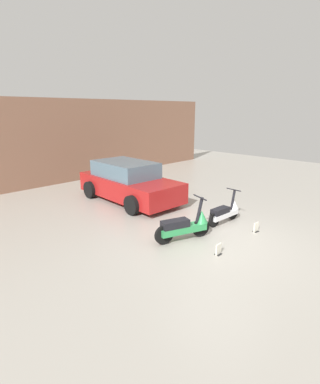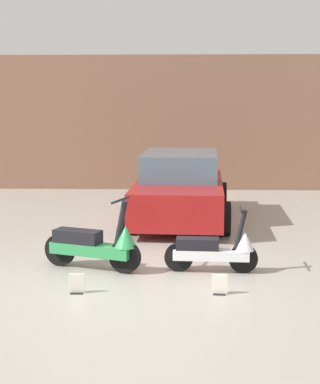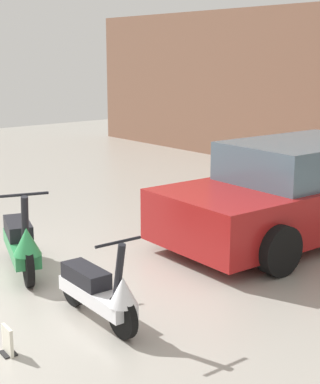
{
  "view_description": "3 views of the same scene",
  "coord_description": "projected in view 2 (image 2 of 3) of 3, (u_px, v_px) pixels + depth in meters",
  "views": [
    {
      "loc": [
        -5.91,
        -3.77,
        3.2
      ],
      "look_at": [
        0.55,
        2.57,
        0.7
      ],
      "focal_mm": 28.0,
      "sensor_mm": 36.0,
      "label": 1
    },
    {
      "loc": [
        0.8,
        -7.64,
        2.48
      ],
      "look_at": [
        0.46,
        1.94,
        0.97
      ],
      "focal_mm": 55.0,
      "sensor_mm": 36.0,
      "label": 2
    },
    {
      "loc": [
        5.82,
        -2.35,
        2.6
      ],
      "look_at": [
        0.32,
        2.25,
        0.91
      ],
      "focal_mm": 55.0,
      "sensor_mm": 36.0,
      "label": 3
    }
  ],
  "objects": [
    {
      "name": "car_rear_left",
      "position": [
        180.0,
        188.0,
        12.16
      ],
      "size": [
        2.14,
        4.19,
        1.4
      ],
      "rotation": [
        0.0,
        0.0,
        -1.62
      ],
      "color": "maroon",
      "rests_on": "ground_plane"
    },
    {
      "name": "scooter_front_left",
      "position": [
        96.0,
        244.0,
        8.61
      ],
      "size": [
        1.49,
        0.77,
        1.08
      ],
      "rotation": [
        0.0,
        0.0,
        -0.34
      ],
      "color": "black",
      "rests_on": "ground_plane"
    },
    {
      "name": "scooter_front_right",
      "position": [
        215.0,
        250.0,
        8.5
      ],
      "size": [
        1.35,
        0.49,
        0.94
      ],
      "rotation": [
        0.0,
        0.0,
        -0.05
      ],
      "color": "black",
      "rests_on": "ground_plane"
    },
    {
      "name": "placard_near_left_scooter",
      "position": [
        77.0,
        285.0,
        7.6
      ],
      "size": [
        0.2,
        0.13,
        0.26
      ],
      "rotation": [
        0.0,
        0.0,
        0.04
      ],
      "color": "black",
      "rests_on": "ground_plane"
    },
    {
      "name": "placard_near_right_scooter",
      "position": [
        219.0,
        286.0,
        7.56
      ],
      "size": [
        0.2,
        0.13,
        0.26
      ],
      "rotation": [
        0.0,
        0.0,
        -0.08
      ],
      "color": "black",
      "rests_on": "ground_plane"
    },
    {
      "name": "ground_plane",
      "position": [
        121.0,
        285.0,
        7.96
      ],
      "size": [
        28.0,
        28.0,
        0.0
      ],
      "primitive_type": "plane",
      "color": "#9E998E"
    },
    {
      "name": "wall_back",
      "position": [
        152.0,
        123.0,
        16.14
      ],
      "size": [
        19.6,
        0.12,
        3.68
      ],
      "primitive_type": "cube",
      "color": "#845B47",
      "rests_on": "ground_plane"
    }
  ]
}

